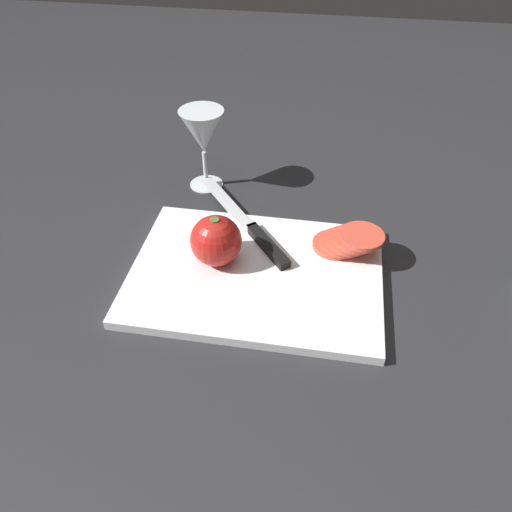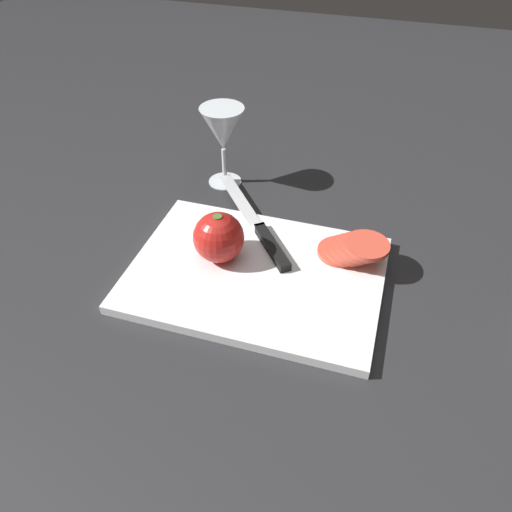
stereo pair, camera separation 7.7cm
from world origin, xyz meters
The scene contains 6 objects.
ground_plane centered at (0.00, 0.00, 0.00)m, with size 3.00×3.00×0.00m, color #28282B.
cutting_board centered at (0.04, -0.04, 0.01)m, with size 0.40×0.29×0.02m.
wine_glass centered at (0.18, -0.29, 0.11)m, with size 0.08×0.08×0.16m.
whole_tomato centered at (0.10, -0.05, 0.06)m, with size 0.08×0.08×0.08m.
knife centered at (0.05, -0.12, 0.02)m, with size 0.20×0.25×0.01m.
tomato_slice_stack_near centered at (-0.10, -0.11, 0.04)m, with size 0.11×0.08×0.04m.
Camera 1 is at (-0.06, 0.53, 0.55)m, focal length 35.00 mm.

